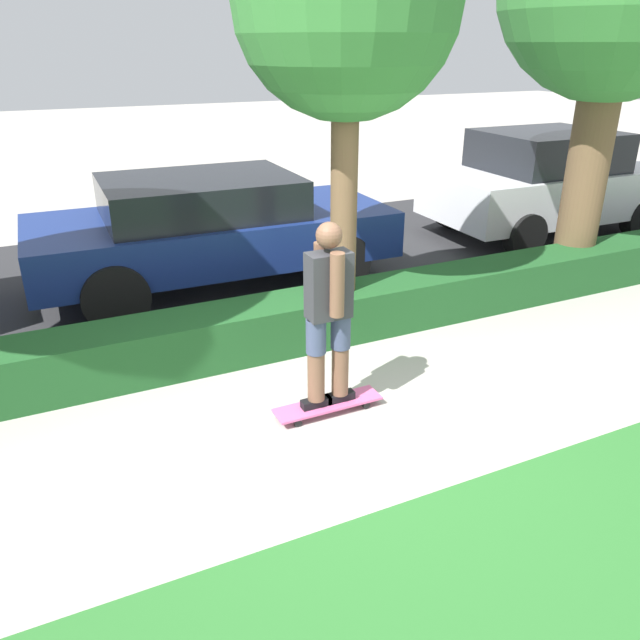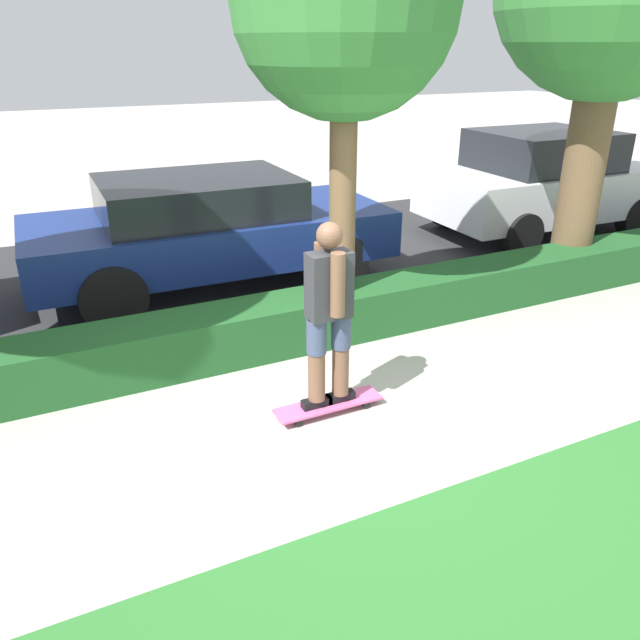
{
  "view_description": "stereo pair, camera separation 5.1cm",
  "coord_description": "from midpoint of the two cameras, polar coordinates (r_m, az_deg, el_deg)",
  "views": [
    {
      "loc": [
        -2.15,
        -3.83,
        2.89
      ],
      "look_at": [
        -0.05,
        0.6,
        0.72
      ],
      "focal_mm": 35.0,
      "sensor_mm": 36.0,
      "label": 1
    },
    {
      "loc": [
        -2.2,
        -3.8,
        2.89
      ],
      "look_at": [
        -0.05,
        0.6,
        0.72
      ],
      "focal_mm": 35.0,
      "sensor_mm": 36.0,
      "label": 2
    }
  ],
  "objects": [
    {
      "name": "tree_mid",
      "position": [
        6.17,
        2.74,
        26.77
      ],
      "size": [
        2.06,
        2.06,
        4.27
      ],
      "color": "brown",
      "rests_on": "ground_plane"
    },
    {
      "name": "ground_plane",
      "position": [
        5.26,
        3.65,
        -9.47
      ],
      "size": [
        60.0,
        60.0,
        0.0
      ],
      "primitive_type": "plane",
      "color": "#ADA89E"
    },
    {
      "name": "parked_car_rear",
      "position": [
        10.98,
        20.16,
        11.76
      ],
      "size": [
        3.9,
        2.01,
        1.64
      ],
      "rotation": [
        0.0,
        0.0,
        -0.02
      ],
      "color": "silver",
      "rests_on": "ground_plane"
    },
    {
      "name": "skater_person",
      "position": [
        4.97,
        1.08,
        0.69
      ],
      "size": [
        0.48,
        0.41,
        1.58
      ],
      "color": "black",
      "rests_on": "skateboard"
    },
    {
      "name": "parked_car_middle",
      "position": [
        8.07,
        -9.81,
        8.35
      ],
      "size": [
        4.5,
        2.02,
        1.41
      ],
      "rotation": [
        0.0,
        0.0,
        -0.02
      ],
      "color": "navy",
      "rests_on": "ground_plane"
    },
    {
      "name": "hedge_row",
      "position": [
        6.4,
        -3.17,
        -0.37
      ],
      "size": [
        18.08,
        0.6,
        0.52
      ],
      "color": "#1E5123",
      "rests_on": "ground_plane"
    },
    {
      "name": "skateboard",
      "position": [
        5.37,
        1.01,
        -7.74
      ],
      "size": [
        0.95,
        0.24,
        0.09
      ],
      "color": "#DB5B93",
      "rests_on": "ground_plane"
    },
    {
      "name": "street_asphalt",
      "position": [
        8.79,
        -9.63,
        4.44
      ],
      "size": [
        18.08,
        5.0,
        0.01
      ],
      "color": "#2D2D30",
      "rests_on": "ground_plane"
    }
  ]
}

